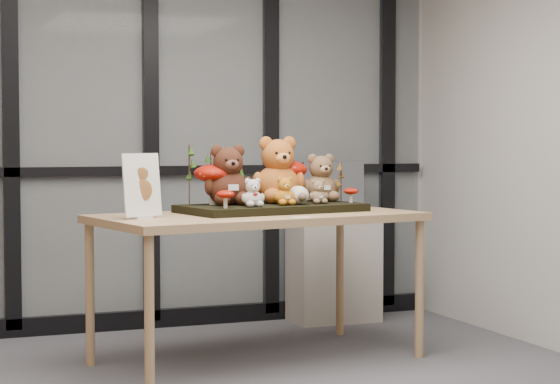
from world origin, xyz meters
name	(u,v)px	position (x,y,z in m)	size (l,w,h in m)	color
room_shell	(189,38)	(0.00, 0.00, 1.68)	(5.00, 5.00, 5.00)	#AEACA4
glass_partition	(82,115)	(0.00, 2.47, 1.42)	(4.90, 0.06, 2.78)	#2D383F
display_table	(258,225)	(0.76, 1.25, 0.78)	(1.92, 1.20, 0.84)	tan
diorama_tray	(272,208)	(0.88, 1.34, 0.86)	(1.03, 0.51, 0.04)	black
bear_pooh_yellow	(278,166)	(0.96, 1.47, 1.10)	(0.33, 0.30, 0.43)	#C46321
bear_brown_medium	(228,172)	(0.62, 1.38, 1.07)	(0.29, 0.26, 0.38)	#421E12
bear_tan_back	(321,175)	(1.25, 1.48, 1.04)	(0.24, 0.22, 0.31)	brown
bear_small_yellow	(285,190)	(0.92, 1.23, 0.97)	(0.14, 0.12, 0.18)	orange
bear_white_bow	(253,191)	(0.70, 1.16, 0.97)	(0.13, 0.12, 0.17)	silver
bear_beige_small	(318,191)	(1.15, 1.29, 0.96)	(0.12, 0.11, 0.15)	olive
plush_cream_hedgehog	(298,194)	(1.01, 1.26, 0.94)	(0.09, 0.08, 0.12)	white
mushroom_back_left	(214,182)	(0.56, 1.42, 1.01)	(0.23, 0.23, 0.25)	#9B1105
mushroom_back_right	(287,179)	(1.05, 1.54, 1.02)	(0.25, 0.25, 0.27)	#9B1105
mushroom_front_left	(225,198)	(0.52, 1.11, 0.94)	(0.10, 0.10, 0.11)	#9B1105
mushroom_front_right	(351,194)	(1.36, 1.30, 0.93)	(0.09, 0.09, 0.10)	#9B1105
sprig_green_far_left	(189,175)	(0.40, 1.39, 1.06)	(0.05, 0.05, 0.34)	#113B0D
sprig_green_mid_left	(211,178)	(0.55, 1.47, 1.03)	(0.05, 0.05, 0.30)	#113B0D
sprig_dry_far_right	(326,178)	(1.30, 1.53, 1.02)	(0.05, 0.05, 0.28)	brown
sprig_dry_mid_right	(341,182)	(1.34, 1.40, 1.00)	(0.05, 0.05, 0.24)	brown
sprig_green_centre	(242,186)	(0.76, 1.52, 0.98)	(0.05, 0.05, 0.20)	#113B0D
sign_holder	(142,188)	(0.07, 1.15, 1.00)	(0.24, 0.14, 0.34)	silver
label_card	(300,217)	(0.88, 0.91, 0.84)	(0.10, 0.03, 0.00)	white
cabinet	(334,265)	(1.68, 2.26, 0.39)	(0.59, 0.34, 0.78)	#A69F94
monitor	(333,185)	(1.68, 2.28, 0.94)	(0.45, 0.05, 0.32)	#505359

